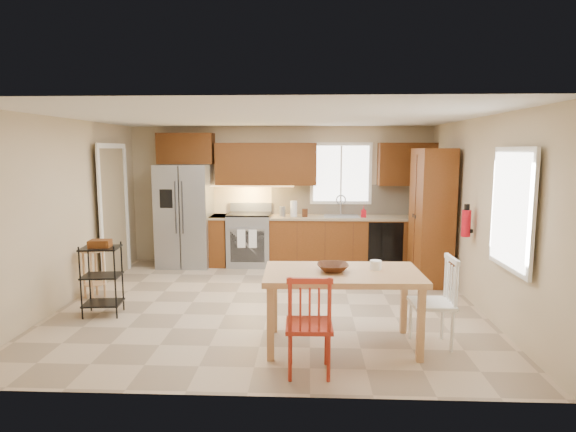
# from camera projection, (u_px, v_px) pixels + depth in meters

# --- Properties ---
(floor) EXTENTS (5.50, 5.50, 0.00)m
(floor) POSITION_uv_depth(u_px,v_px,m) (270.00, 303.00, 6.56)
(floor) COLOR tan
(floor) RESTS_ON ground
(ceiling) EXTENTS (5.50, 5.00, 0.02)m
(ceiling) POSITION_uv_depth(u_px,v_px,m) (269.00, 117.00, 6.22)
(ceiling) COLOR silver
(ceiling) RESTS_ON ground
(wall_back) EXTENTS (5.50, 0.02, 2.50)m
(wall_back) POSITION_uv_depth(u_px,v_px,m) (281.00, 195.00, 8.86)
(wall_back) COLOR #CCB793
(wall_back) RESTS_ON ground
(wall_front) EXTENTS (5.50, 0.02, 2.50)m
(wall_front) POSITION_uv_depth(u_px,v_px,m) (245.00, 252.00, 3.92)
(wall_front) COLOR #CCB793
(wall_front) RESTS_ON ground
(wall_left) EXTENTS (0.02, 5.00, 2.50)m
(wall_left) POSITION_uv_depth(u_px,v_px,m) (68.00, 211.00, 6.51)
(wall_left) COLOR #CCB793
(wall_left) RESTS_ON ground
(wall_right) EXTENTS (0.02, 5.00, 2.50)m
(wall_right) POSITION_uv_depth(u_px,v_px,m) (480.00, 214.00, 6.27)
(wall_right) COLOR #CCB793
(wall_right) RESTS_ON ground
(refrigerator) EXTENTS (0.92, 0.75, 1.82)m
(refrigerator) POSITION_uv_depth(u_px,v_px,m) (185.00, 215.00, 8.61)
(refrigerator) COLOR gray
(refrigerator) RESTS_ON floor
(range_stove) EXTENTS (0.76, 0.63, 0.92)m
(range_stove) POSITION_uv_depth(u_px,v_px,m) (250.00, 240.00, 8.68)
(range_stove) COLOR gray
(range_stove) RESTS_ON floor
(base_cabinet_narrow) EXTENTS (0.30, 0.60, 0.90)m
(base_cabinet_narrow) POSITION_uv_depth(u_px,v_px,m) (219.00, 240.00, 8.72)
(base_cabinet_narrow) COLOR brown
(base_cabinet_narrow) RESTS_ON floor
(base_cabinet_run) EXTENTS (2.92, 0.60, 0.90)m
(base_cabinet_run) POSITION_uv_depth(u_px,v_px,m) (352.00, 241.00, 8.62)
(base_cabinet_run) COLOR brown
(base_cabinet_run) RESTS_ON floor
(dishwasher) EXTENTS (0.60, 0.02, 0.78)m
(dishwasher) POSITION_uv_depth(u_px,v_px,m) (386.00, 245.00, 8.31)
(dishwasher) COLOR black
(dishwasher) RESTS_ON floor
(backsplash) EXTENTS (2.92, 0.03, 0.55)m
(backsplash) POSITION_uv_depth(u_px,v_px,m) (351.00, 199.00, 8.80)
(backsplash) COLOR beige
(backsplash) RESTS_ON wall_back
(upper_over_fridge) EXTENTS (1.00, 0.35, 0.55)m
(upper_over_fridge) POSITION_uv_depth(u_px,v_px,m) (186.00, 149.00, 8.65)
(upper_over_fridge) COLOR #542B0E
(upper_over_fridge) RESTS_ON wall_back
(upper_left_block) EXTENTS (1.80, 0.35, 0.75)m
(upper_left_block) POSITION_uv_depth(u_px,v_px,m) (266.00, 164.00, 8.62)
(upper_left_block) COLOR #542B0E
(upper_left_block) RESTS_ON wall_back
(upper_right_block) EXTENTS (1.00, 0.35, 0.75)m
(upper_right_block) POSITION_uv_depth(u_px,v_px,m) (407.00, 164.00, 8.52)
(upper_right_block) COLOR #542B0E
(upper_right_block) RESTS_ON wall_back
(window_back) EXTENTS (1.12, 0.04, 1.12)m
(window_back) POSITION_uv_depth(u_px,v_px,m) (341.00, 174.00, 8.74)
(window_back) COLOR white
(window_back) RESTS_ON wall_back
(sink) EXTENTS (0.62, 0.46, 0.16)m
(sink) POSITION_uv_depth(u_px,v_px,m) (341.00, 219.00, 8.57)
(sink) COLOR gray
(sink) RESTS_ON base_cabinet_run
(undercab_glow) EXTENTS (1.60, 0.30, 0.01)m
(undercab_glow) POSITION_uv_depth(u_px,v_px,m) (250.00, 186.00, 8.67)
(undercab_glow) COLOR #FFBF66
(undercab_glow) RESTS_ON wall_back
(soap_bottle) EXTENTS (0.09, 0.09, 0.19)m
(soap_bottle) POSITION_uv_depth(u_px,v_px,m) (364.00, 212.00, 8.44)
(soap_bottle) COLOR red
(soap_bottle) RESTS_ON base_cabinet_run
(paper_towel) EXTENTS (0.12, 0.12, 0.28)m
(paper_towel) POSITION_uv_depth(u_px,v_px,m) (294.00, 209.00, 8.54)
(paper_towel) COLOR white
(paper_towel) RESTS_ON base_cabinet_run
(canister_steel) EXTENTS (0.11, 0.11, 0.18)m
(canister_steel) POSITION_uv_depth(u_px,v_px,m) (282.00, 211.00, 8.55)
(canister_steel) COLOR gray
(canister_steel) RESTS_ON base_cabinet_run
(canister_wood) EXTENTS (0.10, 0.10, 0.14)m
(canister_wood) POSITION_uv_depth(u_px,v_px,m) (305.00, 213.00, 8.51)
(canister_wood) COLOR #482413
(canister_wood) RESTS_ON base_cabinet_run
(pantry) EXTENTS (0.50, 0.95, 2.10)m
(pantry) POSITION_uv_depth(u_px,v_px,m) (431.00, 216.00, 7.50)
(pantry) COLOR brown
(pantry) RESTS_ON floor
(fire_extinguisher) EXTENTS (0.12, 0.12, 0.36)m
(fire_extinguisher) POSITION_uv_depth(u_px,v_px,m) (466.00, 223.00, 6.45)
(fire_extinguisher) COLOR red
(fire_extinguisher) RESTS_ON wall_right
(window_right) EXTENTS (0.04, 1.02, 1.32)m
(window_right) POSITION_uv_depth(u_px,v_px,m) (512.00, 209.00, 5.11)
(window_right) COLOR white
(window_right) RESTS_ON wall_right
(doorway) EXTENTS (0.04, 0.95, 2.10)m
(doorway) POSITION_uv_depth(u_px,v_px,m) (113.00, 213.00, 7.82)
(doorway) COLOR #8C7A59
(doorway) RESTS_ON wall_left
(dining_table) EXTENTS (1.66, 0.96, 0.80)m
(dining_table) POSITION_uv_depth(u_px,v_px,m) (342.00, 309.00, 5.10)
(dining_table) COLOR tan
(dining_table) RESTS_ON floor
(chair_red) EXTENTS (0.46, 0.46, 0.96)m
(chair_red) POSITION_uv_depth(u_px,v_px,m) (309.00, 323.00, 4.46)
(chair_red) COLOR #AB2C1A
(chair_red) RESTS_ON floor
(chair_white) EXTENTS (0.46, 0.46, 0.96)m
(chair_white) POSITION_uv_depth(u_px,v_px,m) (432.00, 302.00, 5.09)
(chair_white) COLOR white
(chair_white) RESTS_ON floor
(table_bowl) EXTENTS (0.34, 0.34, 0.08)m
(table_bowl) POSITION_uv_depth(u_px,v_px,m) (333.00, 272.00, 5.05)
(table_bowl) COLOR #482413
(table_bowl) RESTS_ON dining_table
(table_jar) EXTENTS (0.13, 0.13, 0.15)m
(table_jar) POSITION_uv_depth(u_px,v_px,m) (376.00, 267.00, 5.12)
(table_jar) COLOR white
(table_jar) RESTS_ON dining_table
(bar_stool) EXTENTS (0.44, 0.44, 0.71)m
(bar_stool) POSITION_uv_depth(u_px,v_px,m) (94.00, 273.00, 6.76)
(bar_stool) COLOR tan
(bar_stool) RESTS_ON floor
(utility_cart) EXTENTS (0.49, 0.40, 0.91)m
(utility_cart) POSITION_uv_depth(u_px,v_px,m) (102.00, 280.00, 6.05)
(utility_cart) COLOR black
(utility_cart) RESTS_ON floor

